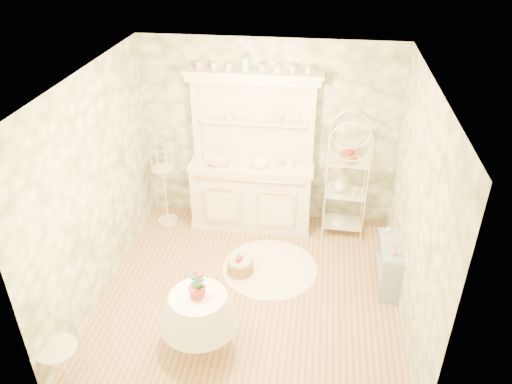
# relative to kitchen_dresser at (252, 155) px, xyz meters

# --- Properties ---
(floor) EXTENTS (3.60, 3.60, 0.00)m
(floor) POSITION_rel_kitchen_dresser_xyz_m (0.20, -1.52, -1.15)
(floor) COLOR tan
(floor) RESTS_ON ground
(ceiling) EXTENTS (3.60, 3.60, 0.00)m
(ceiling) POSITION_rel_kitchen_dresser_xyz_m (0.20, -1.52, 1.56)
(ceiling) COLOR white
(ceiling) RESTS_ON floor
(wall_left) EXTENTS (3.60, 3.60, 0.00)m
(wall_left) POSITION_rel_kitchen_dresser_xyz_m (-1.60, -1.52, 0.21)
(wall_left) COLOR #EFE4CC
(wall_left) RESTS_ON floor
(wall_right) EXTENTS (3.60, 3.60, 0.00)m
(wall_right) POSITION_rel_kitchen_dresser_xyz_m (2.00, -1.52, 0.21)
(wall_right) COLOR #EFE4CC
(wall_right) RESTS_ON floor
(wall_back) EXTENTS (3.60, 3.60, 0.00)m
(wall_back) POSITION_rel_kitchen_dresser_xyz_m (0.20, 0.28, 0.21)
(wall_back) COLOR #EFE4CC
(wall_back) RESTS_ON floor
(wall_front) EXTENTS (3.60, 3.60, 0.00)m
(wall_front) POSITION_rel_kitchen_dresser_xyz_m (0.20, -3.32, 0.21)
(wall_front) COLOR #EFE4CC
(wall_front) RESTS_ON floor
(kitchen_dresser) EXTENTS (1.87, 0.61, 2.29)m
(kitchen_dresser) POSITION_rel_kitchen_dresser_xyz_m (0.00, 0.00, 0.00)
(kitchen_dresser) COLOR silver
(kitchen_dresser) RESTS_ON floor
(bakers_rack) EXTENTS (0.59, 0.43, 1.84)m
(bakers_rack) POSITION_rel_kitchen_dresser_xyz_m (1.33, -0.02, -0.23)
(bakers_rack) COLOR white
(bakers_rack) RESTS_ON floor
(side_shelf) EXTENTS (0.33, 0.69, 0.57)m
(side_shelf) POSITION_rel_kitchen_dresser_xyz_m (1.88, -1.14, -0.86)
(side_shelf) COLOR #94A5BC
(side_shelf) RESTS_ON floor
(round_table) EXTENTS (0.72, 0.72, 0.65)m
(round_table) POSITION_rel_kitchen_dresser_xyz_m (-0.21, -2.46, -0.82)
(round_table) COLOR white
(round_table) RESTS_ON floor
(cafe_chair) EXTENTS (0.55, 0.55, 0.94)m
(cafe_chair) POSITION_rel_kitchen_dresser_xyz_m (-1.48, -3.09, -0.68)
(cafe_chair) COLOR white
(cafe_chair) RESTS_ON floor
(birdcage_stand) EXTENTS (0.34, 0.34, 1.33)m
(birdcage_stand) POSITION_rel_kitchen_dresser_xyz_m (-1.27, -0.13, -0.48)
(birdcage_stand) COLOR white
(birdcage_stand) RESTS_ON floor
(floor_basket) EXTENTS (0.35, 0.35, 0.20)m
(floor_basket) POSITION_rel_kitchen_dresser_xyz_m (0.01, -1.17, -1.04)
(floor_basket) COLOR olive
(floor_basket) RESTS_ON floor
(lace_rug) EXTENTS (1.66, 1.66, 0.01)m
(lace_rug) POSITION_rel_kitchen_dresser_xyz_m (0.39, -1.04, -1.14)
(lace_rug) COLOR white
(lace_rug) RESTS_ON floor
(bowl_floral) EXTENTS (0.36, 0.36, 0.08)m
(bowl_floral) POSITION_rel_kitchen_dresser_xyz_m (-0.45, -0.09, -0.13)
(bowl_floral) COLOR white
(bowl_floral) RESTS_ON kitchen_dresser
(bowl_white) EXTENTS (0.29, 0.29, 0.07)m
(bowl_white) POSITION_rel_kitchen_dresser_xyz_m (0.13, -0.09, -0.13)
(bowl_white) COLOR white
(bowl_white) RESTS_ON kitchen_dresser
(cup_left) EXTENTS (0.12, 0.12, 0.09)m
(cup_left) POSITION_rel_kitchen_dresser_xyz_m (-0.33, 0.16, 0.47)
(cup_left) COLOR white
(cup_left) RESTS_ON kitchen_dresser
(cup_right) EXTENTS (0.13, 0.13, 0.10)m
(cup_right) POSITION_rel_kitchen_dresser_xyz_m (0.35, 0.16, 0.47)
(cup_right) COLOR white
(cup_right) RESTS_ON kitchen_dresser
(potted_geranium) EXTENTS (0.16, 0.12, 0.30)m
(potted_geranium) POSITION_rel_kitchen_dresser_xyz_m (-0.19, -2.48, -0.30)
(potted_geranium) COLOR #3F7238
(potted_geranium) RESTS_ON round_table
(bottle_amber) EXTENTS (0.07, 0.07, 0.16)m
(bottle_amber) POSITION_rel_kitchen_dresser_xyz_m (1.88, -1.34, -0.46)
(bottle_amber) COLOR tan
(bottle_amber) RESTS_ON side_shelf
(bottle_blue) EXTENTS (0.05, 0.05, 0.09)m
(bottle_blue) POSITION_rel_kitchen_dresser_xyz_m (1.88, -1.18, -0.49)
(bottle_blue) COLOR #8DBCD0
(bottle_blue) RESTS_ON side_shelf
(bottle_glass) EXTENTS (0.07, 0.07, 0.09)m
(bottle_glass) POSITION_rel_kitchen_dresser_xyz_m (1.86, -0.87, -0.50)
(bottle_glass) COLOR silver
(bottle_glass) RESTS_ON side_shelf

